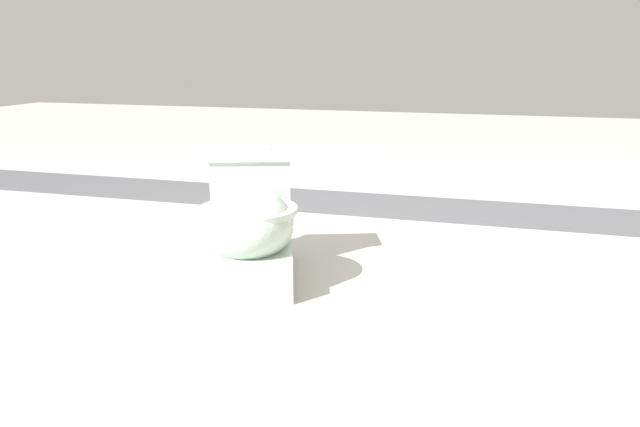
% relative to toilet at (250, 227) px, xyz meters
% --- Properties ---
extents(ground_plane, '(14.00, 14.00, 0.00)m').
position_rel_toilet_xyz_m(ground_plane, '(-0.24, -0.09, -0.22)').
color(ground_plane, '#A8A59E').
extents(gravel_strip, '(0.56, 8.00, 0.01)m').
position_rel_toilet_xyz_m(gravel_strip, '(-1.37, 0.41, -0.21)').
color(gravel_strip, '#4C4C51').
rests_on(gravel_strip, ground).
extents(toilet, '(0.72, 0.56, 0.52)m').
position_rel_toilet_xyz_m(toilet, '(0.00, 0.00, 0.00)').
color(toilet, '#B2C6B7').
rests_on(toilet, ground).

